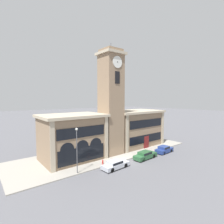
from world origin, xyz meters
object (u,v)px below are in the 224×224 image
object	(u,v)px
parked_car_near	(115,164)
parked_car_mid	(145,155)
parked_car_far	(164,149)
fire_hydrant	(103,163)
street_lamp	(77,144)

from	to	relation	value
parked_car_near	parked_car_mid	xyz separation A→B (m)	(6.98, -0.00, 0.04)
parked_car_far	fire_hydrant	size ratio (longest dim) A/B	4.80
parked_car_near	parked_car_mid	world-z (taller)	parked_car_mid
fire_hydrant	parked_car_far	bearing A→B (deg)	-8.32
parked_car_mid	parked_car_far	bearing A→B (deg)	-3.15
parked_car_near	parked_car_mid	bearing A→B (deg)	-3.15
parked_car_far	fire_hydrant	xyz separation A→B (m)	(-13.62, 1.99, -0.14)
parked_car_near	parked_car_far	xyz separation A→B (m)	(12.69, 0.00, 0.03)
parked_car_near	parked_car_far	size ratio (longest dim) A/B	1.11
parked_car_mid	street_lamp	world-z (taller)	street_lamp
parked_car_near	fire_hydrant	xyz separation A→B (m)	(-0.94, 1.99, -0.11)
fire_hydrant	parked_car_near	bearing A→B (deg)	-64.80
street_lamp	fire_hydrant	world-z (taller)	street_lamp
parked_car_far	street_lamp	xyz separation A→B (m)	(-18.23, 1.83, 3.66)
parked_car_near	parked_car_far	distance (m)	12.69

